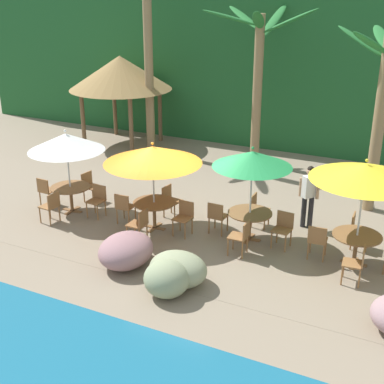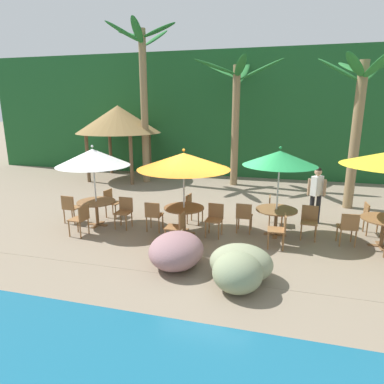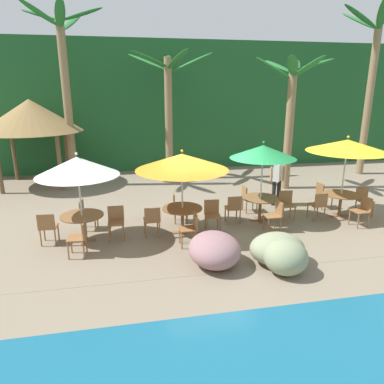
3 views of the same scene
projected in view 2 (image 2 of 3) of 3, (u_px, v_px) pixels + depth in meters
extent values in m
plane|color=gray|center=(211.00, 232.00, 9.34)|extent=(120.00, 120.00, 0.00)
cube|color=gray|center=(211.00, 232.00, 9.34)|extent=(18.00, 5.20, 0.01)
cube|color=#1E5628|center=(247.00, 115.00, 17.02)|extent=(28.00, 2.40, 6.00)
ellipsoid|color=gray|center=(176.00, 250.00, 7.27)|extent=(1.18, 1.39, 0.75)
ellipsoid|color=gray|center=(241.00, 263.00, 6.73)|extent=(1.28, 1.05, 0.72)
ellipsoid|color=gray|center=(237.00, 273.00, 6.29)|extent=(0.96, 0.94, 0.76)
cylinder|color=silver|center=(95.00, 190.00, 9.64)|extent=(0.04, 0.04, 2.13)
cone|color=white|center=(93.00, 157.00, 9.40)|extent=(2.07, 2.07, 0.47)
sphere|color=white|center=(92.00, 146.00, 9.32)|extent=(0.07, 0.07, 0.07)
cube|color=brown|center=(98.00, 225.00, 9.90)|extent=(0.60, 0.12, 0.03)
cube|color=brown|center=(98.00, 225.00, 9.90)|extent=(0.12, 0.60, 0.03)
cylinder|color=brown|center=(97.00, 213.00, 9.81)|extent=(0.09, 0.09, 0.71)
cylinder|color=brown|center=(96.00, 202.00, 9.72)|extent=(1.10, 1.10, 0.03)
cylinder|color=olive|center=(126.00, 223.00, 9.40)|extent=(0.04, 0.04, 0.45)
cylinder|color=olive|center=(115.00, 222.00, 9.50)|extent=(0.04, 0.04, 0.45)
cylinder|color=olive|center=(132.00, 219.00, 9.74)|extent=(0.04, 0.04, 0.45)
cylinder|color=olive|center=(121.00, 218.00, 9.83)|extent=(0.04, 0.04, 0.45)
cube|color=olive|center=(123.00, 213.00, 9.56)|extent=(0.43, 0.43, 0.03)
cube|color=olive|center=(126.00, 204.00, 9.69)|extent=(0.42, 0.05, 0.42)
cylinder|color=olive|center=(122.00, 209.00, 10.71)|extent=(0.04, 0.04, 0.45)
cylinder|color=olive|center=(116.00, 212.00, 10.39)|extent=(0.04, 0.04, 0.45)
cylinder|color=olive|center=(113.00, 208.00, 10.84)|extent=(0.04, 0.04, 0.45)
cylinder|color=olive|center=(106.00, 211.00, 10.51)|extent=(0.04, 0.04, 0.45)
cube|color=olive|center=(114.00, 203.00, 10.55)|extent=(0.47, 0.47, 0.03)
cube|color=olive|center=(108.00, 196.00, 10.57)|extent=(0.09, 0.42, 0.42)
cylinder|color=olive|center=(72.00, 213.00, 10.32)|extent=(0.04, 0.04, 0.45)
cylinder|color=olive|center=(82.00, 214.00, 10.22)|extent=(0.04, 0.04, 0.45)
cylinder|color=olive|center=(64.00, 216.00, 10.00)|extent=(0.04, 0.04, 0.45)
cylinder|color=olive|center=(74.00, 218.00, 9.89)|extent=(0.04, 0.04, 0.45)
cube|color=olive|center=(72.00, 208.00, 10.05)|extent=(0.45, 0.45, 0.03)
cube|color=olive|center=(68.00, 203.00, 9.81)|extent=(0.42, 0.06, 0.42)
cylinder|color=olive|center=(69.00, 229.00, 8.96)|extent=(0.04, 0.04, 0.45)
cylinder|color=olive|center=(78.00, 225.00, 9.29)|extent=(0.04, 0.04, 0.45)
cylinder|color=olive|center=(80.00, 231.00, 8.85)|extent=(0.04, 0.04, 0.45)
cylinder|color=olive|center=(89.00, 226.00, 9.18)|extent=(0.04, 0.04, 0.45)
cube|color=olive|center=(78.00, 219.00, 9.01)|extent=(0.45, 0.45, 0.03)
cube|color=olive|center=(84.00, 213.00, 8.90)|extent=(0.07, 0.42, 0.42)
cylinder|color=silver|center=(184.00, 196.00, 9.05)|extent=(0.04, 0.04, 2.12)
cone|color=orange|center=(184.00, 161.00, 8.81)|extent=(2.49, 2.49, 0.43)
sphere|color=orange|center=(184.00, 150.00, 8.74)|extent=(0.07, 0.07, 0.07)
cube|color=brown|center=(184.00, 232.00, 9.31)|extent=(0.60, 0.12, 0.03)
cube|color=brown|center=(184.00, 232.00, 9.31)|extent=(0.12, 0.60, 0.03)
cylinder|color=brown|center=(184.00, 220.00, 9.22)|extent=(0.09, 0.09, 0.71)
cylinder|color=brown|center=(184.00, 208.00, 9.13)|extent=(1.10, 1.10, 0.03)
cylinder|color=olive|center=(219.00, 232.00, 8.78)|extent=(0.04, 0.04, 0.45)
cylinder|color=olive|center=(206.00, 230.00, 8.89)|extent=(0.04, 0.04, 0.45)
cylinder|color=olive|center=(222.00, 227.00, 9.10)|extent=(0.04, 0.04, 0.45)
cylinder|color=olive|center=(209.00, 226.00, 9.21)|extent=(0.04, 0.04, 0.45)
cube|color=olive|center=(214.00, 220.00, 8.94)|extent=(0.45, 0.45, 0.03)
cube|color=olive|center=(216.00, 211.00, 9.07)|extent=(0.42, 0.06, 0.42)
cylinder|color=olive|center=(202.00, 215.00, 10.12)|extent=(0.04, 0.04, 0.45)
cylinder|color=olive|center=(198.00, 219.00, 9.80)|extent=(0.04, 0.04, 0.45)
cylinder|color=olive|center=(192.00, 214.00, 10.25)|extent=(0.04, 0.04, 0.45)
cylinder|color=olive|center=(187.00, 217.00, 9.92)|extent=(0.04, 0.04, 0.45)
cube|color=olive|center=(195.00, 208.00, 9.96)|extent=(0.46, 0.46, 0.03)
cube|color=olive|center=(189.00, 201.00, 9.99)|extent=(0.08, 0.42, 0.42)
cylinder|color=olive|center=(151.00, 220.00, 9.64)|extent=(0.04, 0.04, 0.45)
cylinder|color=olive|center=(163.00, 221.00, 9.56)|extent=(0.04, 0.04, 0.45)
cylinder|color=olive|center=(147.00, 225.00, 9.30)|extent=(0.04, 0.04, 0.45)
cylinder|color=olive|center=(159.00, 226.00, 9.22)|extent=(0.04, 0.04, 0.45)
cube|color=olive|center=(155.00, 215.00, 9.37)|extent=(0.44, 0.44, 0.03)
cube|color=olive|center=(152.00, 210.00, 9.13)|extent=(0.42, 0.05, 0.42)
cylinder|color=olive|center=(165.00, 238.00, 8.34)|extent=(0.04, 0.04, 0.45)
cylinder|color=olive|center=(170.00, 233.00, 8.68)|extent=(0.04, 0.04, 0.45)
cylinder|color=olive|center=(179.00, 240.00, 8.25)|extent=(0.04, 0.04, 0.45)
cylinder|color=olive|center=(183.00, 234.00, 8.58)|extent=(0.04, 0.04, 0.45)
cube|color=olive|center=(174.00, 227.00, 8.40)|extent=(0.43, 0.43, 0.03)
cube|color=olive|center=(182.00, 221.00, 8.30)|extent=(0.04, 0.42, 0.42)
cylinder|color=silver|center=(277.00, 196.00, 8.87)|extent=(0.04, 0.04, 2.22)
cone|color=#238E47|center=(280.00, 158.00, 8.62)|extent=(1.92, 1.92, 0.38)
sphere|color=#238E47|center=(281.00, 148.00, 8.55)|extent=(0.07, 0.07, 0.07)
cube|color=brown|center=(275.00, 234.00, 9.14)|extent=(0.60, 0.12, 0.03)
cube|color=brown|center=(275.00, 234.00, 9.14)|extent=(0.12, 0.60, 0.03)
cylinder|color=brown|center=(276.00, 222.00, 9.06)|extent=(0.09, 0.09, 0.71)
cylinder|color=brown|center=(277.00, 210.00, 8.97)|extent=(1.10, 1.10, 0.03)
cylinder|color=olive|center=(316.00, 234.00, 8.59)|extent=(0.04, 0.04, 0.45)
cylinder|color=olive|center=(301.00, 233.00, 8.71)|extent=(0.04, 0.04, 0.45)
cylinder|color=olive|center=(315.00, 230.00, 8.92)|extent=(0.04, 0.04, 0.45)
cylinder|color=olive|center=(301.00, 228.00, 9.04)|extent=(0.04, 0.04, 0.45)
cube|color=olive|center=(309.00, 222.00, 8.76)|extent=(0.45, 0.45, 0.03)
cube|color=olive|center=(310.00, 213.00, 8.89)|extent=(0.42, 0.07, 0.42)
cylinder|color=olive|center=(282.00, 216.00, 10.01)|extent=(0.04, 0.04, 0.45)
cylinder|color=olive|center=(282.00, 220.00, 9.68)|extent=(0.04, 0.04, 0.45)
cylinder|color=olive|center=(270.00, 215.00, 10.10)|extent=(0.04, 0.04, 0.45)
cylinder|color=olive|center=(269.00, 219.00, 9.76)|extent=(0.04, 0.04, 0.45)
cube|color=olive|center=(276.00, 210.00, 9.83)|extent=(0.42, 0.42, 0.03)
cube|color=olive|center=(270.00, 203.00, 9.83)|extent=(0.04, 0.42, 0.42)
cylinder|color=olive|center=(239.00, 222.00, 9.54)|extent=(0.04, 0.04, 0.45)
cylinder|color=olive|center=(251.00, 223.00, 9.44)|extent=(0.04, 0.04, 0.45)
cylinder|color=olive|center=(237.00, 226.00, 9.21)|extent=(0.04, 0.04, 0.45)
cylinder|color=olive|center=(250.00, 227.00, 9.11)|extent=(0.04, 0.04, 0.45)
cube|color=olive|center=(244.00, 216.00, 9.26)|extent=(0.43, 0.43, 0.03)
cube|color=olive|center=(244.00, 211.00, 9.03)|extent=(0.42, 0.05, 0.42)
cylinder|color=olive|center=(268.00, 241.00, 8.16)|extent=(0.04, 0.04, 0.45)
cylinder|color=olive|center=(268.00, 236.00, 8.50)|extent=(0.04, 0.04, 0.45)
cylinder|color=olive|center=(283.00, 242.00, 8.08)|extent=(0.04, 0.04, 0.45)
cylinder|color=olive|center=(283.00, 237.00, 8.42)|extent=(0.04, 0.04, 0.45)
cube|color=olive|center=(276.00, 230.00, 8.23)|extent=(0.43, 0.43, 0.03)
cube|color=olive|center=(285.00, 223.00, 8.14)|extent=(0.05, 0.42, 0.42)
cube|color=brown|center=(381.00, 246.00, 8.39)|extent=(0.60, 0.12, 0.03)
cube|color=brown|center=(381.00, 246.00, 8.39)|extent=(0.12, 0.60, 0.03)
cylinder|color=brown|center=(383.00, 233.00, 8.30)|extent=(0.09, 0.09, 0.71)
cylinder|color=olive|center=(377.00, 225.00, 9.27)|extent=(0.04, 0.04, 0.45)
cylinder|color=olive|center=(382.00, 229.00, 8.93)|extent=(0.04, 0.04, 0.45)
cylinder|color=olive|center=(364.00, 224.00, 9.35)|extent=(0.04, 0.04, 0.45)
cylinder|color=olive|center=(367.00, 228.00, 9.01)|extent=(0.04, 0.04, 0.45)
cube|color=olive|center=(373.00, 218.00, 9.08)|extent=(0.43, 0.43, 0.03)
cube|color=olive|center=(366.00, 211.00, 9.07)|extent=(0.05, 0.42, 0.42)
cylinder|color=olive|center=(337.00, 233.00, 8.68)|extent=(0.04, 0.04, 0.45)
cylinder|color=olive|center=(351.00, 234.00, 8.62)|extent=(0.04, 0.04, 0.45)
cylinder|color=olive|center=(340.00, 238.00, 8.34)|extent=(0.04, 0.04, 0.45)
cylinder|color=olive|center=(355.00, 239.00, 8.28)|extent=(0.04, 0.04, 0.45)
cube|color=olive|center=(347.00, 227.00, 8.42)|extent=(0.45, 0.45, 0.03)
cube|color=olive|center=(350.00, 222.00, 8.18)|extent=(0.42, 0.07, 0.42)
cylinder|color=olive|center=(144.00, 109.00, 14.84)|extent=(0.32, 0.32, 6.59)
ellipsoid|color=#236B2D|center=(159.00, 30.00, 13.73)|extent=(1.63, 0.62, 0.56)
ellipsoid|color=#236B2D|center=(156.00, 38.00, 14.68)|extent=(0.97, 1.47, 0.94)
ellipsoid|color=#236B2D|center=(130.00, 34.00, 14.58)|extent=(1.59, 1.04, 0.54)
ellipsoid|color=#236B2D|center=(123.00, 32.00, 13.69)|extent=(1.35, 1.33, 0.77)
ellipsoid|color=#236B2D|center=(137.00, 30.00, 13.30)|extent=(0.62, 1.54, 0.85)
cylinder|color=olive|center=(235.00, 127.00, 14.44)|extent=(0.32, 0.32, 5.09)
ellipsoid|color=#236B2D|center=(261.00, 69.00, 13.59)|extent=(1.86, 0.41, 0.91)
ellipsoid|color=#236B2D|center=(243.00, 74.00, 14.75)|extent=(0.62, 1.78, 1.12)
ellipsoid|color=#236B2D|center=(221.00, 71.00, 14.59)|extent=(1.74, 1.41, 0.79)
ellipsoid|color=#236B2D|center=(216.00, 67.00, 13.48)|extent=(1.76, 1.45, 0.62)
ellipsoid|color=#236B2D|center=(241.00, 66.00, 12.89)|extent=(0.84, 1.94, 0.72)
cylinder|color=olive|center=(355.00, 138.00, 11.05)|extent=(0.32, 0.32, 4.83)
ellipsoid|color=#236B2D|center=(372.00, 71.00, 11.02)|extent=(1.00, 1.34, 0.88)
ellipsoid|color=#236B2D|center=(350.00, 68.00, 11.21)|extent=(0.89, 1.48, 0.62)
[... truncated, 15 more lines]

